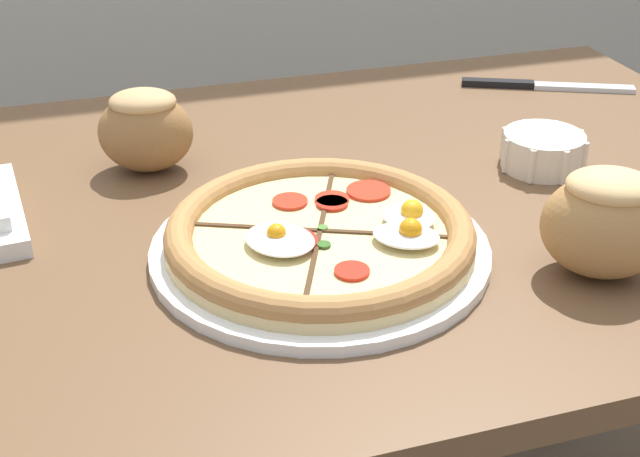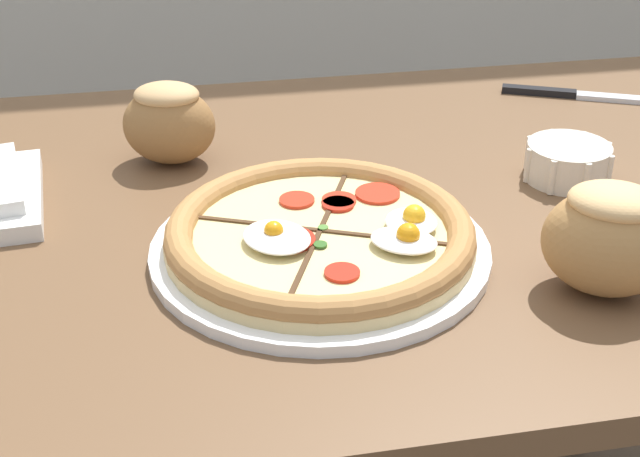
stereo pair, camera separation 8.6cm
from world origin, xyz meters
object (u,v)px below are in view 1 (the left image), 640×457
Objects in this scene: knife_main at (545,86)px; ramekin_bowl at (543,150)px; bread_piece_mid at (145,129)px; bread_piece_near at (606,222)px; dining_table at (286,292)px; pizza at (321,238)px.

ramekin_bowl is at bearing -96.86° from knife_main.
knife_main is at bearing 9.94° from bread_piece_mid.
bread_piece_mid is (-0.37, 0.36, -0.00)m from bread_piece_near.
ramekin_bowl is at bearing -16.80° from bread_piece_mid.
bread_piece_near is at bearing -106.75° from ramekin_bowl.
bread_piece_near is 0.63× the size of knife_main.
bread_piece_mid is at bearing 133.85° from dining_table.
pizza is at bearing 155.53° from bread_piece_near.
ramekin_bowl is 0.24m from bread_piece_near.
pizza is 1.44× the size of knife_main.
bread_piece_mid reaches higher than knife_main.
knife_main reaches higher than dining_table.
ramekin_bowl is 0.27m from knife_main.
ramekin_bowl is at bearing 73.25° from bread_piece_near.
knife_main is (0.14, 0.23, -0.02)m from ramekin_bowl.
bread_piece_mid is (-0.44, 0.13, 0.03)m from ramekin_bowl.
bread_piece_near is 0.51m from knife_main.
ramekin_bowl is 0.44× the size of knife_main.
ramekin_bowl is 0.46m from bread_piece_mid.
pizza is 2.62× the size of bread_piece_mid.
bread_piece_near reaches higher than bread_piece_mid.
bread_piece_mid is at bearing 118.31° from pizza.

